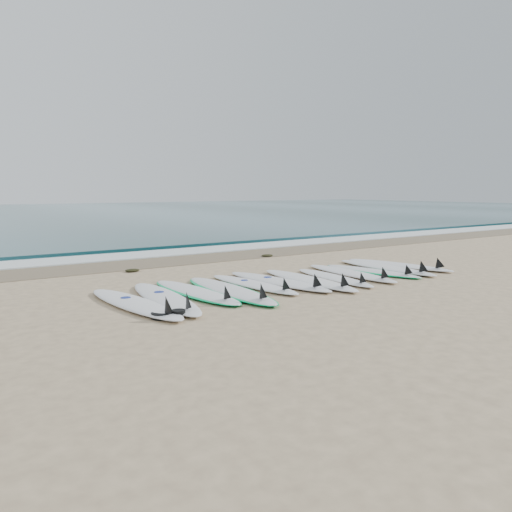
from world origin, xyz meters
TOP-DOWN VIEW (x-y plane):
  - ground at (0.00, 0.00)m, footprint 120.00×120.00m
  - ocean at (0.00, 32.50)m, footprint 120.00×55.00m
  - wet_sand_band at (0.00, 4.10)m, footprint 120.00×1.80m
  - foam_band at (0.00, 5.50)m, footprint 120.00×1.40m
  - wave_crest at (0.00, 7.00)m, footprint 120.00×1.00m
  - surfboard_0 at (-3.28, -0.25)m, footprint 0.87×2.84m
  - surfboard_1 at (-2.74, -0.15)m, footprint 0.87×2.91m
  - surfboard_2 at (-2.08, 0.06)m, footprint 0.79×2.68m
  - surfboard_3 at (-1.53, -0.17)m, footprint 0.79×2.92m
  - surfboard_4 at (-0.86, 0.06)m, footprint 0.71×2.52m
  - surfboard_5 at (-0.31, 0.00)m, footprint 0.87×2.81m
  - surfboard_6 at (0.26, -0.22)m, footprint 0.69×2.84m
  - surfboard_7 at (0.88, -0.26)m, footprint 0.75×2.44m
  - surfboard_8 at (1.53, -0.10)m, footprint 0.72×2.70m
  - surfboard_9 at (2.14, -0.10)m, footprint 0.94×2.45m
  - surfboard_10 at (2.73, -0.00)m, footprint 0.61×2.79m
  - surfboard_11 at (3.30, 0.09)m, footprint 1.03×2.78m
  - seaweed_near at (-2.12, 3.03)m, footprint 0.33×0.25m
  - seaweed_far at (1.80, 3.36)m, footprint 0.34×0.26m
  - leash_coil at (-3.17, -1.10)m, footprint 0.46×0.36m

SIDE VIEW (x-z plane):
  - ground at x=0.00m, z-range 0.00..0.00m
  - wet_sand_band at x=0.00m, z-range 0.00..0.01m
  - ocean at x=0.00m, z-range 0.00..0.03m
  - foam_band at x=0.00m, z-range 0.00..0.04m
  - seaweed_near at x=-2.12m, z-range 0.00..0.06m
  - seaweed_far at x=1.80m, z-range 0.00..0.07m
  - surfboard_9 at x=2.14m, z-range -0.11..0.20m
  - leash_coil at x=-3.17m, z-range -0.01..0.10m
  - surfboard_2 at x=-2.08m, z-range -0.12..0.22m
  - wave_crest at x=0.00m, z-range 0.00..0.10m
  - surfboard_7 at x=0.88m, z-range -0.10..0.21m
  - surfboard_3 at x=-1.53m, z-range -0.13..0.24m
  - surfboard_4 at x=-0.86m, z-range -0.10..0.21m
  - surfboard_8 at x=1.53m, z-range -0.11..0.23m
  - surfboard_11 at x=3.30m, z-range -0.11..0.23m
  - surfboard_5 at x=-0.31m, z-range -0.12..0.24m
  - surfboard_10 at x=2.73m, z-range -0.12..0.24m
  - surfboard_0 at x=-3.28m, z-range -0.12..0.24m
  - surfboard_6 at x=0.26m, z-range -0.12..0.24m
  - surfboard_1 at x=-2.74m, z-range -0.12..0.25m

